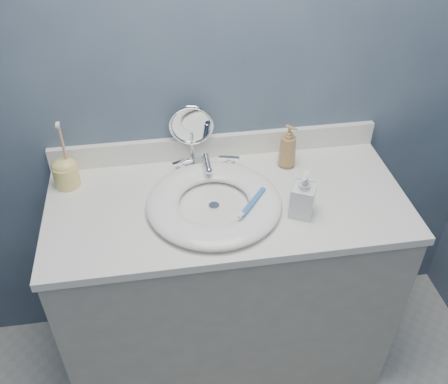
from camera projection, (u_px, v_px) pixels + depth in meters
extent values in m
cube|color=#455268|center=(215.00, 77.00, 1.70)|extent=(2.20, 0.02, 2.40)
cube|color=#ADA89E|center=(227.00, 287.00, 1.98)|extent=(1.20, 0.55, 0.85)
cube|color=white|center=(227.00, 203.00, 1.70)|extent=(1.22, 0.57, 0.03)
cube|color=white|center=(216.00, 146.00, 1.87)|extent=(1.22, 0.02, 0.09)
cylinder|color=silver|center=(214.00, 206.00, 1.66)|extent=(0.04, 0.04, 0.01)
cube|color=silver|center=(206.00, 168.00, 1.82)|extent=(0.22, 0.05, 0.01)
cylinder|color=silver|center=(206.00, 162.00, 1.80)|extent=(0.03, 0.03, 0.06)
cylinder|color=silver|center=(207.00, 163.00, 1.75)|extent=(0.02, 0.09, 0.02)
sphere|color=silver|center=(209.00, 171.00, 1.72)|extent=(0.03, 0.03, 0.03)
cylinder|color=silver|center=(183.00, 167.00, 1.80)|extent=(0.02, 0.02, 0.03)
cube|color=silver|center=(182.00, 162.00, 1.79)|extent=(0.08, 0.03, 0.01)
cylinder|color=silver|center=(229.00, 163.00, 1.82)|extent=(0.02, 0.02, 0.03)
cube|color=silver|center=(229.00, 158.00, 1.81)|extent=(0.08, 0.03, 0.01)
cylinder|color=silver|center=(193.00, 160.00, 1.86)|extent=(0.09, 0.09, 0.01)
cylinder|color=silver|center=(192.00, 147.00, 1.82)|extent=(0.01, 0.01, 0.12)
torus|color=silver|center=(191.00, 125.00, 1.77)|extent=(0.16, 0.03, 0.16)
cylinder|color=white|center=(191.00, 125.00, 1.77)|extent=(0.13, 0.02, 0.13)
imported|color=#A6804B|center=(288.00, 146.00, 1.79)|extent=(0.09, 0.09, 0.17)
imported|color=silver|center=(303.00, 194.00, 1.59)|extent=(0.10, 0.10, 0.16)
cylinder|color=#EBD675|center=(66.00, 175.00, 1.73)|extent=(0.09, 0.09, 0.08)
ellipsoid|color=#EBD675|center=(64.00, 166.00, 1.70)|extent=(0.09, 0.07, 0.05)
cylinder|color=tan|center=(63.00, 147.00, 1.66)|extent=(0.01, 0.03, 0.17)
cube|color=white|center=(57.00, 125.00, 1.60)|extent=(0.01, 0.02, 0.01)
cube|color=#3672C0|center=(253.00, 202.00, 1.62)|extent=(0.11, 0.13, 0.01)
cube|color=white|center=(241.00, 215.00, 1.55)|extent=(0.02, 0.03, 0.01)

